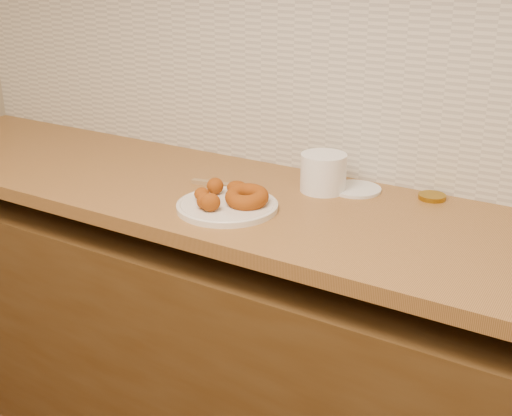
{
  "coord_description": "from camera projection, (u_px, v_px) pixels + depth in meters",
  "views": [
    {
      "loc": [
        0.45,
        0.29,
        1.51
      ],
      "look_at": [
        -0.32,
        1.55,
        0.93
      ],
      "focal_mm": 45.0,
      "sensor_mm": 36.0,
      "label": 1
    }
  ],
  "objects": [
    {
      "name": "wooden_utensil",
      "position": [
        217.0,
        184.0,
        1.83
      ],
      "size": [
        0.16,
        0.04,
        0.01
      ],
      "primitive_type": "cube",
      "rotation": [
        0.0,
        0.0,
        0.16
      ],
      "color": "olive",
      "rests_on": "butcher_block"
    },
    {
      "name": "wall_back",
      "position": [
        454.0,
        25.0,
        1.64
      ],
      "size": [
        4.0,
        0.02,
        2.7
      ],
      "primitive_type": "cube",
      "color": "#BEB193",
      "rests_on": "ground"
    },
    {
      "name": "fried_dough_chunks",
      "position": [
        217.0,
        193.0,
        1.68
      ],
      "size": [
        0.13,
        0.21,
        0.05
      ],
      "color": "#923A01",
      "rests_on": "donut_plate"
    },
    {
      "name": "backsplash",
      "position": [
        446.0,
        84.0,
        1.68
      ],
      "size": [
        3.6,
        0.02,
        0.6
      ],
      "primitive_type": "cube",
      "color": "beige",
      "rests_on": "wall_back"
    },
    {
      "name": "donut_plate",
      "position": [
        227.0,
        206.0,
        1.67
      ],
      "size": [
        0.26,
        0.26,
        0.02
      ],
      "primitive_type": "cylinder",
      "color": "silver",
      "rests_on": "butcher_block"
    },
    {
      "name": "butcher_block",
      "position": [
        184.0,
        188.0,
        1.88
      ],
      "size": [
        2.3,
        0.62,
        0.04
      ],
      "primitive_type": "cube",
      "color": "#9C6837",
      "rests_on": "base_cabinet"
    },
    {
      "name": "tub_lid",
      "position": [
        356.0,
        189.0,
        1.8
      ],
      "size": [
        0.17,
        0.17,
        0.01
      ],
      "primitive_type": "cylinder",
      "rotation": [
        0.0,
        0.0,
        0.23
      ],
      "color": "silver",
      "rests_on": "butcher_block"
    },
    {
      "name": "base_cabinet",
      "position": [
        382.0,
        401.0,
        1.74
      ],
      "size": [
        3.6,
        0.6,
        0.77
      ],
      "primitive_type": "cube",
      "color": "#533A1E",
      "rests_on": "floor"
    },
    {
      "name": "plastic_tub",
      "position": [
        323.0,
        173.0,
        1.78
      ],
      "size": [
        0.17,
        0.17,
        0.11
      ],
      "primitive_type": "cylinder",
      "rotation": [
        0.0,
        0.0,
        -0.43
      ],
      "color": "white",
      "rests_on": "butcher_block"
    },
    {
      "name": "brass_jar_lid",
      "position": [
        432.0,
        197.0,
        1.74
      ],
      "size": [
        0.09,
        0.09,
        0.01
      ],
      "primitive_type": "cylinder",
      "rotation": [
        0.0,
        0.0,
        0.2
      ],
      "color": "#A07A1A",
      "rests_on": "butcher_block"
    },
    {
      "name": "ring_donut",
      "position": [
        247.0,
        197.0,
        1.65
      ],
      "size": [
        0.15,
        0.16,
        0.05
      ],
      "primitive_type": "torus",
      "rotation": [
        0.1,
        0.0,
        0.44
      ],
      "color": "#923A01",
      "rests_on": "donut_plate"
    }
  ]
}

